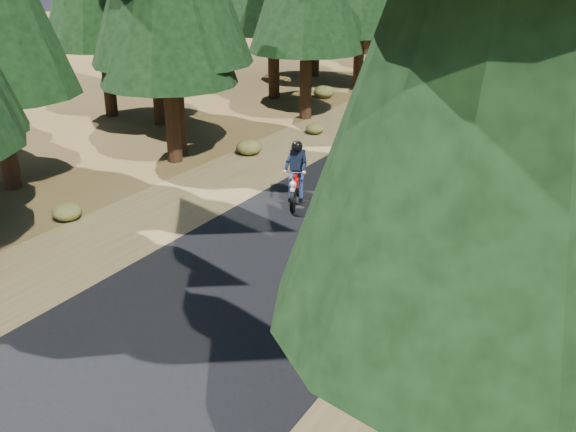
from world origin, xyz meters
name	(u,v)px	position (x,y,z in m)	size (l,w,h in m)	color
ground	(253,285)	(0.00, 0.00, 0.00)	(120.00, 120.00, 0.00)	#49391A
road	(351,211)	(0.00, 5.00, 0.01)	(6.00, 100.00, 0.01)	black
shoulder_l	(218,184)	(-4.60, 5.00, 0.00)	(3.20, 100.00, 0.01)	brown
shoulder_r	(520,246)	(4.60, 5.00, 0.00)	(3.20, 100.00, 0.01)	brown
understory_shrubs	(435,182)	(1.46, 7.81, 0.29)	(15.48, 32.04, 0.70)	#474C1E
rider_lead	(336,255)	(1.36, 1.25, 0.55)	(1.14, 1.92, 1.64)	beige
rider_follow	(296,184)	(-1.63, 4.74, 0.61)	(1.33, 2.11, 1.81)	maroon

